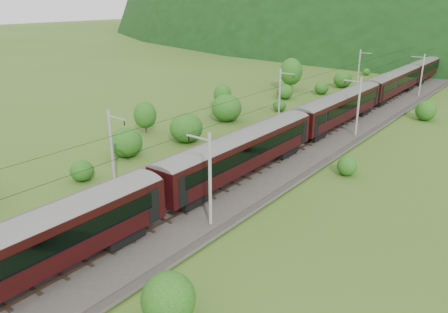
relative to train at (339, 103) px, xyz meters
The scene contains 14 objects.
ground 34.68m from the train, 93.99° to the right, with size 600.00×600.00×0.00m, color #38541A.
railbed 24.78m from the train, 95.62° to the right, with size 14.00×220.00×0.30m, color #38332D.
track_left 25.09m from the train, 101.13° to the right, with size 2.40×220.00×0.27m.
track_right 24.63m from the train, 90.00° to the right, with size 2.40×220.00×0.27m.
catenary_left 8.88m from the train, 164.33° to the right, with size 2.54×192.28×8.00m.
catenary_right 4.48m from the train, 32.71° to the right, with size 2.54×192.28×8.00m.
overhead_wires 24.73m from the train, 95.62° to the right, with size 4.83×198.00×0.03m.
mountain_ridge 292.48m from the train, 114.74° to the left, with size 336.00×280.00×132.00m, color black.
train is the anchor object (origin of this frame).
hazard_post_near 28.37m from the train, 96.10° to the left, with size 0.16×0.16×1.46m, color red.
hazard_post_far 7.40m from the train, 104.44° to the left, with size 0.18×0.18×1.67m, color red.
signal 36.17m from the train, 99.50° to the left, with size 0.22×0.22×1.95m.
vegetation_left 30.19m from the train, 122.27° to the right, with size 12.25×147.26×6.66m.
vegetation_right 29.00m from the train, 71.18° to the right, with size 4.51×91.94×2.94m.
Camera 1 is at (27.04, -25.32, 18.31)m, focal length 35.00 mm.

